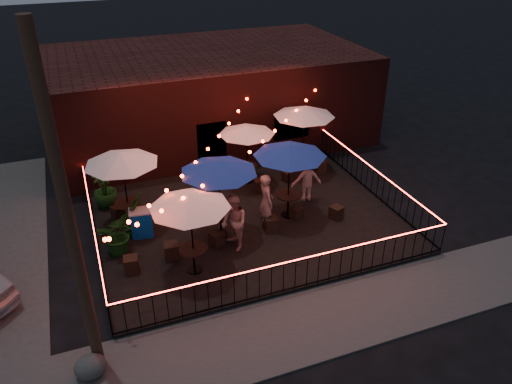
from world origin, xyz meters
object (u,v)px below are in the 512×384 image
Objects in this scene: cafe_table_1 at (121,159)px; cooler at (142,223)px; cafe_table_2 at (219,168)px; cafe_table_4 at (290,151)px; boulder at (90,367)px; cafe_table_0 at (190,203)px; cafe_table_5 at (304,112)px; cafe_table_3 at (247,131)px; utility_pole at (69,223)px.

cooler is at bearing -72.65° from cafe_table_1.
cafe_table_4 is at bearing 6.79° from cafe_table_2.
boulder is at bearing -106.52° from cafe_table_1.
cafe_table_0 is at bearing -66.89° from cafe_table_1.
boulder is at bearing -139.42° from cafe_table_5.
cafe_table_2 is at bearing 49.42° from cafe_table_0.
cooler is (-1.12, 2.38, -1.84)m from cafe_table_0.
cafe_table_0 is 7.66m from cafe_table_5.
cafe_table_1 reaches higher than cafe_table_3.
boulder is at bearing -120.22° from utility_pole.
cafe_table_1 is at bearing 113.11° from cafe_table_0.
cafe_table_4 reaches higher than cafe_table_1.
utility_pole is at bearing -137.21° from cafe_table_2.
cooler is at bearing -152.84° from cafe_table_3.
utility_pole is 11.61m from cafe_table_5.
cafe_table_1 is (-1.39, 3.27, 0.09)m from cafe_table_0.
cafe_table_0 is at bearing -154.54° from cafe_table_4.
utility_pole is 2.99× the size of cafe_table_3.
cafe_table_5 is at bearing 40.23° from cafe_table_0.
cafe_table_0 is 1.07× the size of cafe_table_1.
cafe_table_3 is at bearing 54.29° from cafe_table_0.
cafe_table_1 is at bearing 147.11° from cafe_table_2.
cafe_table_5 is at bearing 27.32° from cooler.
utility_pole is at bearing -147.91° from cafe_table_4.
cafe_table_1 reaches higher than boulder.
cafe_table_5 is 7.67m from cooler.
cafe_table_3 is (3.37, 4.68, -0.17)m from cafe_table_0.
cafe_table_5 is at bearing 13.04° from cafe_table_1.
cooler is (-6.96, -2.56, -1.96)m from cafe_table_5.
utility_pole is 9.71m from cafe_table_3.
cafe_table_3 is (2.06, 3.16, -0.30)m from cafe_table_2.
cafe_table_5 is (5.85, 4.94, 0.13)m from cafe_table_0.
cafe_table_0 reaches higher than cafe_table_3.
cafe_table_1 is at bearing 74.38° from utility_pole.
cafe_table_4 is at bearing -80.79° from cafe_table_3.
cafe_table_5 is at bearing 6.03° from cafe_table_3.
cafe_table_4 is at bearing 32.09° from utility_pole.
cafe_table_1 is at bearing -166.96° from cafe_table_5.
cafe_table_3 is 0.89× the size of cafe_table_5.
cooler is (1.88, 4.84, -3.36)m from utility_pole.
boulder is (-1.80, -6.07, -2.24)m from cafe_table_1.
cooler is at bearing 68.80° from utility_pole.
cafe_table_5 reaches higher than boulder.
cafe_table_2 is 1.05× the size of cafe_table_3.
cafe_table_2 is at bearing 43.85° from boulder.
cafe_table_1 is 3.42× the size of boulder.
utility_pole reaches higher than boulder.
cafe_table_3 is 0.85× the size of cafe_table_4.
cafe_table_2 is 0.93× the size of cafe_table_5.
cafe_table_5 is (4.54, 3.42, 0.00)m from cafe_table_2.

